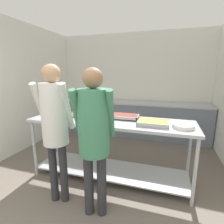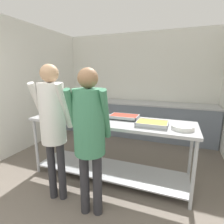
{
  "view_description": "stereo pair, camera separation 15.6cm",
  "coord_description": "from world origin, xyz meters",
  "px_view_note": "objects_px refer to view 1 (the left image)",
  "views": [
    {
      "loc": [
        0.91,
        -0.57,
        1.63
      ],
      "look_at": [
        0.13,
        1.92,
        1.04
      ],
      "focal_mm": 28.0,
      "sensor_mm": 36.0,
      "label": 1
    },
    {
      "loc": [
        1.06,
        -0.52,
        1.63
      ],
      "look_at": [
        0.13,
        1.92,
        1.04
      ],
      "focal_mm": 28.0,
      "sensor_mm": 36.0,
      "label": 2
    }
  ],
  "objects_px": {
    "broccoli_bowl": "(96,118)",
    "plate_stack": "(183,126)",
    "guest_serving_right": "(94,129)",
    "guest_serving_left": "(55,120)",
    "water_bottle": "(76,94)",
    "sauce_pan": "(58,112)",
    "serving_tray_vegetables": "(82,114)",
    "serving_tray_roast": "(124,117)",
    "serving_tray_greens": "(153,123)"
  },
  "relations": [
    {
      "from": "broccoli_bowl",
      "to": "guest_serving_left",
      "type": "xyz_separation_m",
      "value": [
        -0.27,
        -0.61,
        0.11
      ]
    },
    {
      "from": "serving_tray_roast",
      "to": "broccoli_bowl",
      "type": "bearing_deg",
      "value": -146.4
    },
    {
      "from": "sauce_pan",
      "to": "water_bottle",
      "type": "xyz_separation_m",
      "value": [
        -0.75,
        1.99,
        0.05
      ]
    },
    {
      "from": "serving_tray_greens",
      "to": "plate_stack",
      "type": "distance_m",
      "value": 0.38
    },
    {
      "from": "serving_tray_greens",
      "to": "guest_serving_right",
      "type": "xyz_separation_m",
      "value": [
        -0.56,
        -0.7,
        0.08
      ]
    },
    {
      "from": "serving_tray_vegetables",
      "to": "water_bottle",
      "type": "xyz_separation_m",
      "value": [
        -1.17,
        1.96,
        0.07
      ]
    },
    {
      "from": "guest_serving_left",
      "to": "water_bottle",
      "type": "relative_size",
      "value": 5.73
    },
    {
      "from": "plate_stack",
      "to": "guest_serving_right",
      "type": "xyz_separation_m",
      "value": [
        -0.94,
        -0.68,
        0.08
      ]
    },
    {
      "from": "serving_tray_greens",
      "to": "guest_serving_left",
      "type": "bearing_deg",
      "value": -150.17
    },
    {
      "from": "serving_tray_roast",
      "to": "guest_serving_left",
      "type": "xyz_separation_m",
      "value": [
        -0.64,
        -0.85,
        0.12
      ]
    },
    {
      "from": "serving_tray_roast",
      "to": "water_bottle",
      "type": "height_order",
      "value": "water_bottle"
    },
    {
      "from": "guest_serving_left",
      "to": "sauce_pan",
      "type": "bearing_deg",
      "value": 121.97
    },
    {
      "from": "serving_tray_greens",
      "to": "water_bottle",
      "type": "relative_size",
      "value": 1.36
    },
    {
      "from": "broccoli_bowl",
      "to": "serving_tray_greens",
      "type": "height_order",
      "value": "broccoli_bowl"
    },
    {
      "from": "sauce_pan",
      "to": "serving_tray_vegetables",
      "type": "xyz_separation_m",
      "value": [
        0.42,
        0.03,
        -0.02
      ]
    },
    {
      "from": "serving_tray_greens",
      "to": "guest_serving_right",
      "type": "height_order",
      "value": "guest_serving_right"
    },
    {
      "from": "sauce_pan",
      "to": "broccoli_bowl",
      "type": "xyz_separation_m",
      "value": [
        0.77,
        -0.18,
        -0.0
      ]
    },
    {
      "from": "broccoli_bowl",
      "to": "water_bottle",
      "type": "bearing_deg",
      "value": 124.93
    },
    {
      "from": "plate_stack",
      "to": "guest_serving_right",
      "type": "bearing_deg",
      "value": -144.13
    },
    {
      "from": "serving_tray_roast",
      "to": "water_bottle",
      "type": "bearing_deg",
      "value": 134.35
    },
    {
      "from": "broccoli_bowl",
      "to": "plate_stack",
      "type": "height_order",
      "value": "broccoli_bowl"
    },
    {
      "from": "broccoli_bowl",
      "to": "serving_tray_roast",
      "type": "relative_size",
      "value": 0.55
    },
    {
      "from": "serving_tray_roast",
      "to": "serving_tray_greens",
      "type": "height_order",
      "value": "same"
    },
    {
      "from": "sauce_pan",
      "to": "serving_tray_roast",
      "type": "distance_m",
      "value": 1.13
    },
    {
      "from": "sauce_pan",
      "to": "broccoli_bowl",
      "type": "height_order",
      "value": "broccoli_bowl"
    },
    {
      "from": "plate_stack",
      "to": "guest_serving_right",
      "type": "distance_m",
      "value": 1.16
    },
    {
      "from": "guest_serving_left",
      "to": "water_bottle",
      "type": "xyz_separation_m",
      "value": [
        -1.24,
        2.78,
        -0.05
      ]
    },
    {
      "from": "serving_tray_greens",
      "to": "guest_serving_right",
      "type": "distance_m",
      "value": 0.9
    },
    {
      "from": "serving_tray_roast",
      "to": "serving_tray_greens",
      "type": "relative_size",
      "value": 1.05
    },
    {
      "from": "plate_stack",
      "to": "guest_serving_left",
      "type": "distance_m",
      "value": 1.6
    },
    {
      "from": "guest_serving_left",
      "to": "guest_serving_right",
      "type": "bearing_deg",
      "value": -7.33
    },
    {
      "from": "guest_serving_left",
      "to": "guest_serving_right",
      "type": "xyz_separation_m",
      "value": [
        0.53,
        -0.07,
        -0.04
      ]
    },
    {
      "from": "guest_serving_left",
      "to": "plate_stack",
      "type": "bearing_deg",
      "value": 22.59
    },
    {
      "from": "water_bottle",
      "to": "serving_tray_greens",
      "type": "bearing_deg",
      "value": -42.64
    },
    {
      "from": "serving_tray_roast",
      "to": "water_bottle",
      "type": "distance_m",
      "value": 2.69
    },
    {
      "from": "sauce_pan",
      "to": "broccoli_bowl",
      "type": "distance_m",
      "value": 0.79
    },
    {
      "from": "broccoli_bowl",
      "to": "serving_tray_greens",
      "type": "bearing_deg",
      "value": 1.16
    },
    {
      "from": "serving_tray_roast",
      "to": "serving_tray_vegetables",
      "type": "bearing_deg",
      "value": -177.18
    },
    {
      "from": "broccoli_bowl",
      "to": "serving_tray_greens",
      "type": "relative_size",
      "value": 0.58
    },
    {
      "from": "serving_tray_vegetables",
      "to": "broccoli_bowl",
      "type": "bearing_deg",
      "value": -31.02
    },
    {
      "from": "plate_stack",
      "to": "water_bottle",
      "type": "xyz_separation_m",
      "value": [
        -2.71,
        2.16,
        0.07
      ]
    },
    {
      "from": "plate_stack",
      "to": "water_bottle",
      "type": "distance_m",
      "value": 3.47
    },
    {
      "from": "serving_tray_roast",
      "to": "plate_stack",
      "type": "relative_size",
      "value": 1.56
    },
    {
      "from": "broccoli_bowl",
      "to": "water_bottle",
      "type": "distance_m",
      "value": 2.64
    },
    {
      "from": "guest_serving_right",
      "to": "plate_stack",
      "type": "bearing_deg",
      "value": 35.87
    },
    {
      "from": "broccoli_bowl",
      "to": "guest_serving_left",
      "type": "height_order",
      "value": "guest_serving_left"
    },
    {
      "from": "serving_tray_vegetables",
      "to": "guest_serving_right",
      "type": "distance_m",
      "value": 1.08
    },
    {
      "from": "serving_tray_greens",
      "to": "guest_serving_left",
      "type": "height_order",
      "value": "guest_serving_left"
    },
    {
      "from": "sauce_pan",
      "to": "serving_tray_vegetables",
      "type": "height_order",
      "value": "sauce_pan"
    },
    {
      "from": "serving_tray_greens",
      "to": "water_bottle",
      "type": "height_order",
      "value": "water_bottle"
    }
  ]
}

